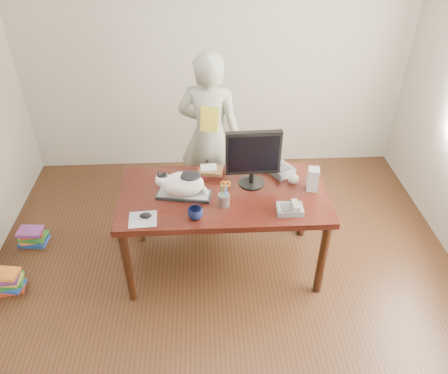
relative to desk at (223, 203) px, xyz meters
The scene contains 18 objects.
room 1.01m from the desk, 90.00° to the right, with size 4.50×4.50×4.50m.
desk is the anchor object (origin of this frame).
keyboard 0.36m from the desk, 163.62° to the right, with size 0.43×0.22×0.02m.
cat 0.42m from the desk, 164.31° to the right, with size 0.41×0.24×0.23m.
monitor 0.47m from the desk, ahead, with size 0.42×0.21×0.47m.
pen_cup 0.30m from the desk, 91.22° to the right, with size 0.09×0.09×0.22m.
mousepad 0.71m from the desk, 148.93° to the right, with size 0.21×0.19×0.00m.
mouse 0.68m from the desk, 149.52° to the right, with size 0.09×0.06×0.04m.
coffee_mug 0.46m from the desk, 121.09° to the right, with size 0.11×0.11×0.09m, color #0C1233.
phone 0.60m from the desk, 34.34° to the right, with size 0.19×0.16×0.09m.
speaker 0.73m from the desk, ahead, with size 0.10×0.11×0.18m.
baseball 0.59m from the desk, ahead, with size 0.08×0.08×0.08m.
book_stack 0.27m from the desk, 118.00° to the left, with size 0.22×0.17×0.08m.
calculator 0.54m from the desk, 22.29° to the left, with size 0.25×0.27×0.07m.
person 0.78m from the desk, 96.49° to the left, with size 0.58×0.38×1.59m, color beige.
held_book 0.74m from the desk, 98.36° to the left, with size 0.17×0.12×0.21m.
book_pile_a 1.85m from the desk, behind, with size 0.27×0.22×0.18m.
book_pile_b 1.82m from the desk, behind, with size 0.26×0.20×0.15m.
Camera 1 is at (-0.14, -2.08, 2.75)m, focal length 35.00 mm.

